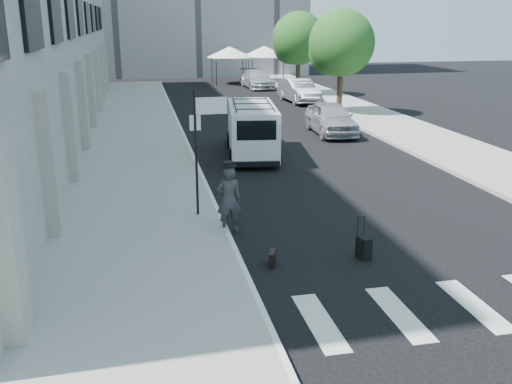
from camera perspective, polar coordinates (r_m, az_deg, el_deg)
name	(u,v)px	position (r m, az deg, el deg)	size (l,w,h in m)	color
ground	(321,255)	(13.82, 6.51, -6.33)	(120.00, 120.00, 0.00)	black
sidewalk_left	(136,134)	(28.54, -11.92, 5.71)	(4.50, 48.00, 0.15)	gray
sidewalk_right	(361,113)	(35.02, 10.45, 7.81)	(4.00, 56.00, 0.15)	gray
sign_pole	(204,126)	(15.58, -5.23, 6.58)	(1.03, 0.07, 3.50)	black
tree_near	(339,46)	(34.24, 8.30, 14.28)	(3.80, 3.83, 6.03)	black
tree_far	(297,40)	(42.81, 4.10, 14.89)	(3.80, 3.83, 6.03)	black
tent_left	(230,52)	(50.76, -2.64, 13.79)	(4.00, 4.00, 3.20)	black
tent_right	(265,51)	(51.85, 0.86, 13.87)	(4.00, 4.00, 3.20)	black
businessman	(229,200)	(14.91, -2.73, -0.78)	(0.66, 0.43, 1.81)	#333335
briefcase	(272,258)	(13.16, 1.66, -6.64)	(0.12, 0.44, 0.34)	black
suitcase	(364,248)	(13.70, 10.72, -5.50)	(0.31, 0.41, 1.02)	black
cargo_van	(252,129)	(23.57, -0.43, 6.31)	(2.50, 5.72, 2.11)	white
parked_car_a	(331,118)	(28.41, 7.52, 7.32)	(1.84, 4.57, 1.56)	#9C9EA4
parked_car_b	(299,91)	(39.38, 4.32, 10.06)	(1.66, 4.77, 1.57)	#595D61
parked_car_c	(257,79)	(47.67, 0.12, 11.23)	(2.06, 5.07, 1.47)	#B1B3B9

